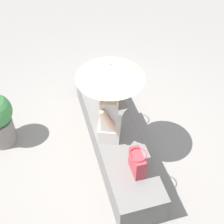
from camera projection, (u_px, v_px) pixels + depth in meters
name	position (u px, v px, depth m)	size (l,w,h in m)	color
ground_plane	(114.00, 147.00, 4.68)	(14.00, 14.00, 0.00)	gray
stone_bench	(114.00, 137.00, 4.51)	(2.56, 0.60, 0.47)	slate
person_seated	(109.00, 114.00, 3.96)	(0.51, 0.39, 0.90)	beige
parasol	(110.00, 71.00, 3.58)	(0.81, 0.81, 1.13)	#B7B7BC
handbag_black	(113.00, 95.00, 4.55)	(0.31, 0.23, 0.33)	brown
tote_bag_canvas	(137.00, 163.00, 3.72)	(0.29, 0.21, 0.33)	#B2333D
magazine	(103.00, 88.00, 4.91)	(0.28, 0.20, 0.01)	#EAE04C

